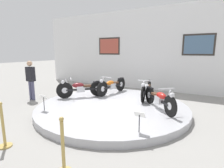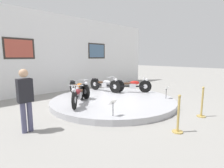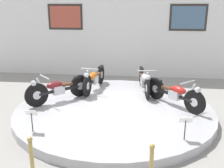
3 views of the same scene
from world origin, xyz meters
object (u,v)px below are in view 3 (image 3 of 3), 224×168
at_px(motorcycle_red, 175,93).
at_px(motorcycle_silver, 144,80).
at_px(motorcycle_maroon, 58,88).
at_px(info_placard_front_centre, 186,123).
at_px(info_placard_front_left, 31,116).
at_px(motorcycle_orange, 94,78).

bearing_deg(motorcycle_red, motorcycle_silver, 125.26).
relative_size(motorcycle_maroon, motorcycle_silver, 0.74).
bearing_deg(motorcycle_silver, info_placard_front_centre, -74.86).
xyz_separation_m(motorcycle_maroon, info_placard_front_centre, (3.22, -1.85, -0.03)).
height_order(motorcycle_silver, info_placard_front_left, motorcycle_silver).
relative_size(info_placard_front_left, info_placard_front_centre, 1.00).
bearing_deg(motorcycle_red, motorcycle_orange, 154.40).
xyz_separation_m(motorcycle_silver, info_placard_front_centre, (0.81, -3.00, -0.02)).
height_order(motorcycle_maroon, info_placard_front_centre, motorcycle_maroon).
bearing_deg(motorcycle_orange, motorcycle_red, -25.60).
xyz_separation_m(motorcycle_maroon, motorcycle_silver, (2.41, 1.15, -0.01)).
height_order(motorcycle_red, info_placard_front_centre, motorcycle_red).
distance_m(motorcycle_maroon, motorcycle_red, 3.23).
height_order(motorcycle_maroon, info_placard_front_left, motorcycle_maroon).
bearing_deg(motorcycle_red, motorcycle_maroon, 179.95).
distance_m(motorcycle_silver, motorcycle_red, 1.41).
distance_m(motorcycle_maroon, motorcycle_orange, 1.41).
height_order(motorcycle_silver, motorcycle_red, motorcycle_silver).
bearing_deg(info_placard_front_left, motorcycle_silver, 51.30).
xyz_separation_m(motorcycle_orange, info_placard_front_centre, (2.41, -3.01, -0.02)).
distance_m(motorcycle_orange, info_placard_front_left, 3.11).
bearing_deg(motorcycle_maroon, info_placard_front_left, -89.88).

